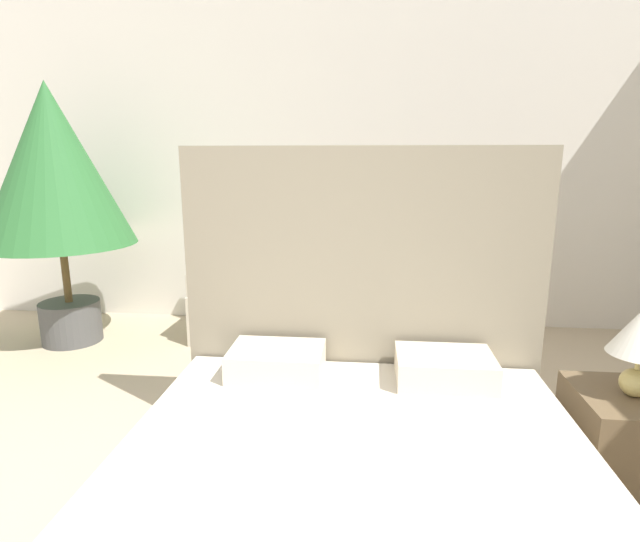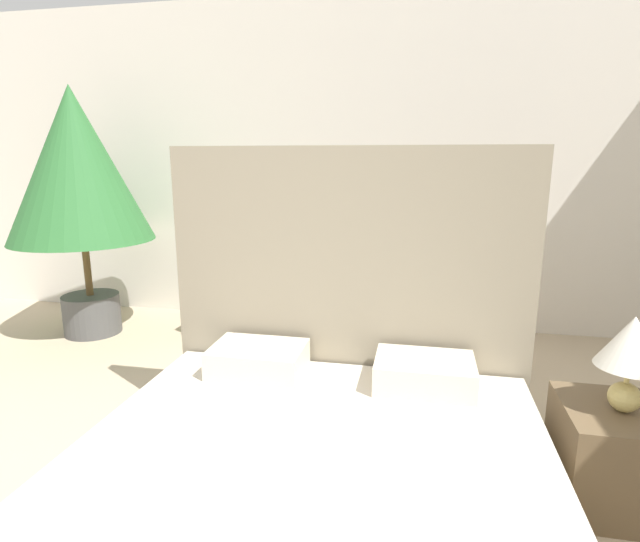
# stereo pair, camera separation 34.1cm
# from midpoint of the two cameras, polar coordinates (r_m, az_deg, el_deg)

# --- Properties ---
(wall_back) EXTENTS (10.00, 0.06, 2.90)m
(wall_back) POSITION_cam_midpoint_polar(r_m,az_deg,el_deg) (4.60, -0.57, 11.86)
(wall_back) COLOR silver
(wall_back) RESTS_ON ground_plane
(bed) EXTENTS (1.89, 2.00, 1.59)m
(bed) POSITION_cam_midpoint_polar(r_m,az_deg,el_deg) (2.08, -1.13, -23.71)
(bed) COLOR #8C7A5B
(bed) RESTS_ON ground_plane
(armchair_near_window_left) EXTENTS (0.72, 0.59, 0.85)m
(armchair_near_window_left) POSITION_cam_midpoint_polar(r_m,az_deg,el_deg) (4.40, -11.54, -3.98)
(armchair_near_window_left) COLOR beige
(armchair_near_window_left) RESTS_ON ground_plane
(armchair_near_window_right) EXTENTS (0.76, 0.65, 0.85)m
(armchair_near_window_right) POSITION_cam_midpoint_polar(r_m,az_deg,el_deg) (4.22, 1.38, -4.44)
(armchair_near_window_right) COLOR beige
(armchair_near_window_right) RESTS_ON ground_plane
(potted_palm) EXTENTS (1.17, 1.17, 2.11)m
(potted_palm) POSITION_cam_midpoint_polar(r_m,az_deg,el_deg) (4.61, -30.06, 9.73)
(potted_palm) COLOR #4C4C4C
(potted_palm) RESTS_ON ground_plane
(nightstand) EXTENTS (0.46, 0.50, 0.46)m
(nightstand) POSITION_cam_midpoint_polar(r_m,az_deg,el_deg) (2.78, 28.28, -16.61)
(nightstand) COLOR brown
(nightstand) RESTS_ON ground_plane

